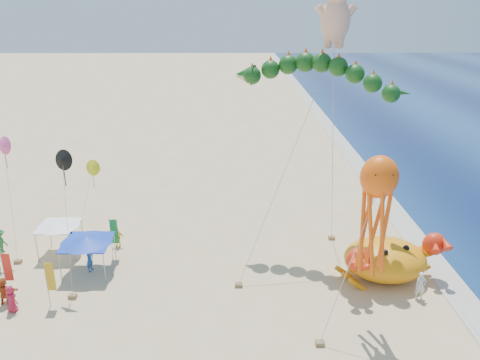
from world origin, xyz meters
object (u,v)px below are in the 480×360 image
canopy_blue (86,240)px  canopy_white (58,224)px  cherub_kite (336,13)px  octopus_kite (376,206)px  crab_inflatable (386,258)px  dragon_kite (316,79)px

canopy_blue → canopy_white: (-2.82, 2.54, -0.00)m
cherub_kite → octopus_kite: cherub_kite is taller
canopy_blue → cherub_kite: bearing=14.7°
octopus_kite → canopy_blue: octopus_kite is taller
cherub_kite → canopy_blue: size_ratio=5.48×
crab_inflatable → canopy_white: size_ratio=2.47×
canopy_blue → canopy_white: bearing=138.0°
crab_inflatable → canopy_white: crab_inflatable is taller
crab_inflatable → canopy_white: 23.37m
octopus_kite → canopy_white: bearing=157.4°
cherub_kite → canopy_blue: 22.69m
canopy_blue → dragon_kite: bearing=12.2°
octopus_kite → crab_inflatable: bearing=61.5°
dragon_kite → cherub_kite: (1.25, 1.04, 4.23)m
canopy_white → dragon_kite: bearing=2.6°
cherub_kite → canopy_white: size_ratio=6.32×
crab_inflatable → octopus_kite: octopus_kite is taller
canopy_blue → canopy_white: 3.79m
dragon_kite → canopy_blue: size_ratio=4.03×
crab_inflatable → octopus_kite: (-2.68, -4.94, 6.01)m
cherub_kite → canopy_blue: (-16.90, -4.42, -14.49)m
crab_inflatable → octopus_kite: size_ratio=0.73×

